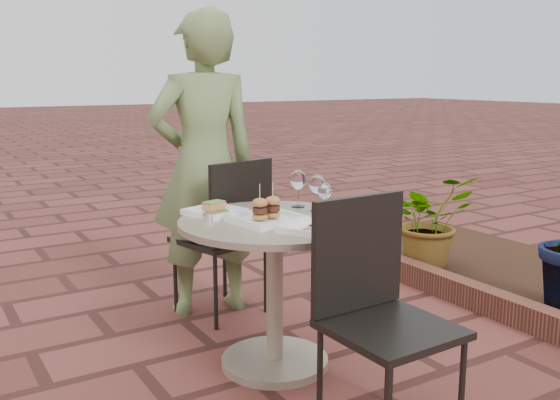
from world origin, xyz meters
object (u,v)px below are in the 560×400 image
chair_near (375,297)px  plate_sliders (266,215)px  chair_far (230,225)px  diner (204,165)px  plate_tuna (312,228)px  cafe_table (275,270)px  plate_salmon (214,211)px

chair_near → plate_sliders: (-0.11, 0.64, 0.22)m
chair_far → plate_sliders: (-0.17, -0.71, 0.22)m
diner → plate_tuna: bearing=97.1°
chair_far → cafe_table: bearing=67.6°
cafe_table → plate_salmon: (-0.19, 0.25, 0.26)m
plate_sliders → plate_salmon: bearing=114.7°
diner → chair_far: bearing=120.4°
diner → plate_sliders: 0.90m
plate_salmon → plate_tuna: (0.22, -0.52, -0.00)m
chair_near → plate_salmon: bearing=102.5°
plate_salmon → plate_sliders: plate_sliders is taller
diner → plate_sliders: (-0.10, -0.89, -0.12)m
diner → cafe_table: bearing=95.3°
chair_near → plate_sliders: size_ratio=2.94×
chair_far → plate_salmon: size_ratio=3.20×
plate_tuna → cafe_table: bearing=95.0°
cafe_table → plate_salmon: size_ratio=3.09×
chair_far → plate_tuna: 0.98m
plate_sliders → cafe_table: bearing=26.9°
cafe_table → plate_salmon: bearing=127.6°
diner → plate_tuna: 1.14m
diner → plate_salmon: diner is taller
chair_near → plate_salmon: size_ratio=3.20×
diner → plate_sliders: size_ratio=5.57×
cafe_table → plate_sliders: 0.29m
chair_near → chair_far: bearing=85.4°
diner → plate_salmon: bearing=77.2°
plate_salmon → plate_sliders: (0.13, -0.28, 0.02)m
cafe_table → chair_far: (0.11, 0.68, 0.07)m
chair_far → diner: 0.38m
cafe_table → plate_salmon: plate_salmon is taller
chair_far → plate_tuna: (-0.08, -0.96, 0.20)m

